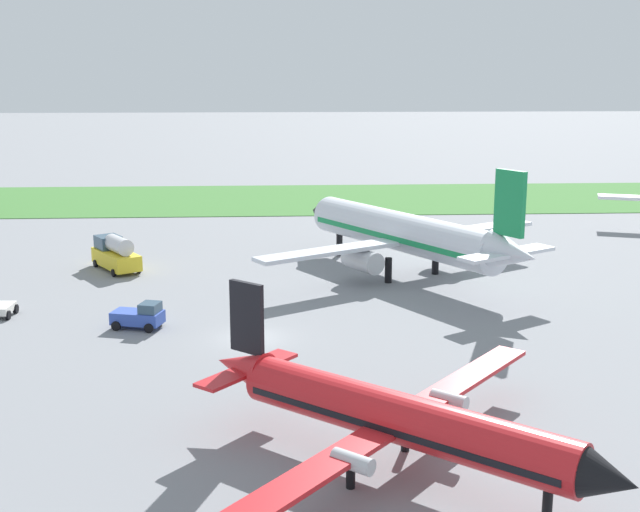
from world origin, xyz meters
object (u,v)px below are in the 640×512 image
Objects in this scene: airplane_midfield_jet at (406,234)px; baggage_cart_midfield at (2,309)px; pushback_tug_near_gate at (140,316)px; fuel_truck_by_runway at (116,253)px; airplane_foreground_turboprop at (393,416)px.

airplane_midfield_jet is 34.38m from baggage_cart_midfield.
fuel_truck_by_runway is at bearing 120.89° from pushback_tug_near_gate.
baggage_cart_midfield is at bearing 175.06° from airplane_foreground_turboprop.
airplane_midfield_jet reaches higher than airplane_foreground_turboprop.
fuel_truck_by_runway is (-20.24, 41.00, -1.26)m from airplane_foreground_turboprop.
airplane_midfield_jet is at bearing 120.66° from airplane_foreground_turboprop.
airplane_midfield_jet reaches higher than pushback_tug_near_gate.
fuel_truck_by_runway is (-26.57, 3.82, -2.32)m from airplane_midfield_jet.
airplane_foreground_turboprop is 37.20m from baggage_cart_midfield.
airplane_foreground_turboprop is 27.54m from pushback_tug_near_gate.
baggage_cart_midfield is 15.81m from fuel_truck_by_runway.
fuel_truck_by_runway is (-5.04, 18.12, 0.67)m from pushback_tug_near_gate.
pushback_tug_near_gate is at bearing 92.20° from airplane_midfield_jet.
fuel_truck_by_runway is at bearing 156.59° from airplane_foreground_turboprop.
airplane_foreground_turboprop reaches higher than baggage_cart_midfield.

